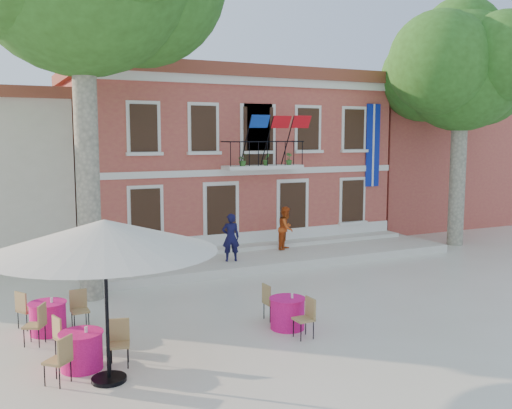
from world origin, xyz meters
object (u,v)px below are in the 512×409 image
(pedestrian_orange, at_px, (286,228))
(cafe_table_2, at_px, (81,349))
(patio_umbrella, at_px, (104,236))
(pedestrian_navy, at_px, (231,237))
(cafe_table_1, at_px, (287,312))
(cafe_table_0, at_px, (48,316))
(plane_tree_east, at_px, (462,73))

(pedestrian_orange, xyz_separation_m, cafe_table_2, (-8.99, -7.70, -0.71))
(patio_umbrella, relative_size, cafe_table_2, 2.35)
(patio_umbrella, distance_m, pedestrian_orange, 12.24)
(pedestrian_navy, relative_size, cafe_table_2, 0.94)
(cafe_table_1, height_order, cafe_table_2, same)
(cafe_table_0, distance_m, cafe_table_1, 5.77)
(cafe_table_0, bearing_deg, plane_tree_east, 13.67)
(cafe_table_1, bearing_deg, cafe_table_0, 157.81)
(cafe_table_0, distance_m, cafe_table_2, 2.54)
(cafe_table_0, xyz_separation_m, cafe_table_2, (0.38, -2.51, 0.00))
(cafe_table_1, bearing_deg, plane_tree_east, 28.20)
(cafe_table_1, bearing_deg, cafe_table_2, -176.24)
(plane_tree_east, relative_size, patio_umbrella, 2.35)
(cafe_table_0, bearing_deg, cafe_table_1, -22.19)
(pedestrian_navy, distance_m, pedestrian_orange, 2.97)
(cafe_table_2, bearing_deg, plane_tree_east, 21.68)
(patio_umbrella, bearing_deg, cafe_table_2, 114.36)
(pedestrian_orange, distance_m, cafe_table_1, 8.44)
(patio_umbrella, distance_m, pedestrian_navy, 9.66)
(plane_tree_east, bearing_deg, cafe_table_1, -151.80)
(pedestrian_orange, bearing_deg, cafe_table_0, 167.97)
(plane_tree_east, height_order, pedestrian_orange, plane_tree_east)
(cafe_table_2, bearing_deg, pedestrian_orange, 40.60)
(patio_umbrella, xyz_separation_m, cafe_table_2, (-0.38, 0.83, -2.42))
(pedestrian_orange, relative_size, cafe_table_1, 0.87)
(cafe_table_0, height_order, cafe_table_1, same)
(patio_umbrella, xyz_separation_m, cafe_table_0, (-0.76, 3.34, -2.42))
(cafe_table_1, xyz_separation_m, cafe_table_2, (-4.96, -0.33, 0.01))
(pedestrian_navy, xyz_separation_m, cafe_table_1, (-1.24, -6.37, -0.73))
(patio_umbrella, xyz_separation_m, pedestrian_navy, (5.82, 7.52, -1.70))
(cafe_table_0, bearing_deg, pedestrian_orange, 29.01)
(pedestrian_orange, relative_size, cafe_table_2, 0.93)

